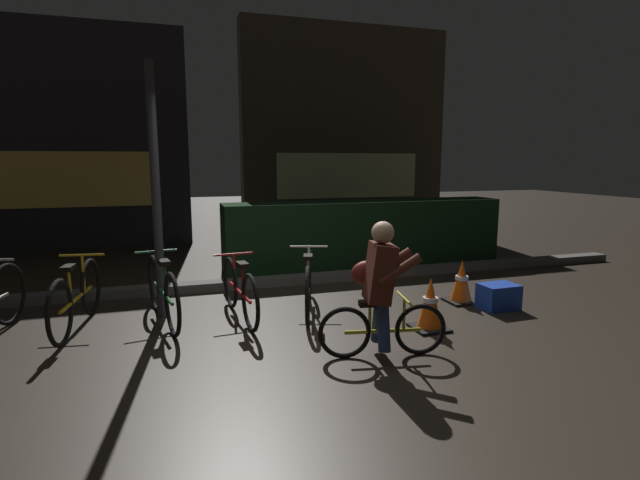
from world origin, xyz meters
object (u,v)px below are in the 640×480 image
object	(u,v)px
street_post	(156,193)
parked_bike_left_mid	(77,297)
parked_bike_center_right	(240,291)
parked_bike_right_mid	(308,283)
cyclist	(380,289)
traffic_cone_far	(462,282)
blue_crate	(498,296)
parked_bike_center_left	(163,292)
traffic_cone_near	(430,304)

from	to	relation	value
street_post	parked_bike_left_mid	xyz separation A→B (m)	(-0.85, -0.16, -1.07)
parked_bike_left_mid	parked_bike_center_right	distance (m)	1.70
parked_bike_right_mid	cyclist	bearing A→B (deg)	-153.45
traffic_cone_far	blue_crate	bearing A→B (deg)	-52.63
parked_bike_center_left	parked_bike_right_mid	xyz separation A→B (m)	(1.64, -0.09, -0.01)
parked_bike_center_right	blue_crate	size ratio (longest dim) A/B	3.49
traffic_cone_far	cyclist	distance (m)	2.13
parked_bike_center_right	parked_bike_right_mid	distance (m)	0.82
parked_bike_left_mid	blue_crate	world-z (taller)	parked_bike_left_mid
parked_bike_center_left	traffic_cone_near	size ratio (longest dim) A/B	2.89
street_post	parked_bike_center_right	xyz separation A→B (m)	(0.84, -0.34, -1.09)
blue_crate	cyclist	size ratio (longest dim) A/B	0.35
parked_bike_center_right	traffic_cone_near	distance (m)	2.10
street_post	cyclist	distance (m)	2.73
blue_crate	traffic_cone_far	bearing A→B (deg)	127.37
parked_bike_right_mid	blue_crate	bearing A→B (deg)	-87.97
parked_bike_center_left	parked_bike_left_mid	bearing A→B (deg)	75.90
parked_bike_center_right	parked_bike_center_left	bearing A→B (deg)	75.27
parked_bike_right_mid	traffic_cone_far	xyz separation A→B (m)	(1.94, -0.24, -0.07)
parked_bike_center_right	parked_bike_right_mid	size ratio (longest dim) A/B	0.99
traffic_cone_near	traffic_cone_far	xyz separation A→B (m)	(0.89, 0.76, -0.01)
street_post	parked_bike_center_left	world-z (taller)	street_post
traffic_cone_far	cyclist	bearing A→B (deg)	-143.58
parked_bike_center_left	parked_bike_right_mid	distance (m)	1.64
parked_bike_left_mid	blue_crate	size ratio (longest dim) A/B	3.71
traffic_cone_near	parked_bike_center_right	bearing A→B (deg)	152.73
parked_bike_center_right	blue_crate	xyz separation A→B (m)	(3.03, -0.56, -0.17)
street_post	cyclist	world-z (taller)	street_post
street_post	parked_bike_left_mid	world-z (taller)	street_post
traffic_cone_near	parked_bike_center_left	bearing A→B (deg)	157.92
street_post	parked_bike_center_right	size ratio (longest dim) A/B	1.84
parked_bike_center_left	blue_crate	xyz separation A→B (m)	(3.86, -0.69, -0.20)
parked_bike_center_left	traffic_cone_far	bearing A→B (deg)	-106.21
street_post	traffic_cone_far	size ratio (longest dim) A/B	5.15
parked_bike_left_mid	cyclist	world-z (taller)	cyclist
traffic_cone_far	cyclist	size ratio (longest dim) A/B	0.44
parked_bike_left_mid	parked_bike_center_right	world-z (taller)	parked_bike_left_mid
parked_bike_center_right	parked_bike_left_mid	bearing A→B (deg)	78.25
traffic_cone_far	blue_crate	size ratio (longest dim) A/B	1.25
traffic_cone_near	cyclist	size ratio (longest dim) A/B	0.46
blue_crate	parked_bike_left_mid	bearing A→B (deg)	171.13
parked_bike_center_right	traffic_cone_far	size ratio (longest dim) A/B	2.80
parked_bike_left_mid	blue_crate	xyz separation A→B (m)	(4.72, -0.74, -0.19)
parked_bike_center_right	traffic_cone_near	xyz separation A→B (m)	(1.86, -0.96, -0.05)
parked_bike_left_mid	cyclist	bearing A→B (deg)	-112.38
street_post	parked_bike_right_mid	xyz separation A→B (m)	(1.66, -0.30, -1.08)
street_post	cyclist	size ratio (longest dim) A/B	2.27
street_post	traffic_cone_near	distance (m)	3.21
traffic_cone_far	blue_crate	world-z (taller)	traffic_cone_far
parked_bike_center_left	traffic_cone_far	distance (m)	3.59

